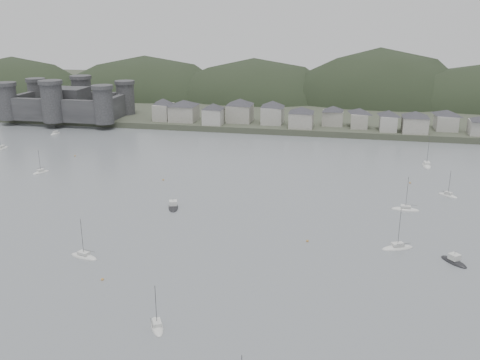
# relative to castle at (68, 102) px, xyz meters

# --- Properties ---
(ground) EXTENTS (900.00, 900.00, 0.00)m
(ground) POSITION_rel_castle_xyz_m (120.00, -179.80, -10.96)
(ground) COLOR slate
(ground) RESTS_ON ground
(far_shore_land) EXTENTS (900.00, 250.00, 3.00)m
(far_shore_land) POSITION_rel_castle_xyz_m (120.00, 115.20, -9.46)
(far_shore_land) COLOR #383D2D
(far_shore_land) RESTS_ON ground
(forested_ridge) EXTENTS (851.55, 103.94, 102.57)m
(forested_ridge) POSITION_rel_castle_xyz_m (124.83, 89.60, -22.25)
(forested_ridge) COLOR black
(forested_ridge) RESTS_ON ground
(castle) EXTENTS (66.00, 43.00, 20.00)m
(castle) POSITION_rel_castle_xyz_m (0.00, 0.00, 0.00)
(castle) COLOR #303032
(castle) RESTS_ON far_shore_land
(waterfront_town) EXTENTS (451.48, 28.46, 12.92)m
(waterfront_town) POSITION_rel_castle_xyz_m (170.59, 3.54, -2.30)
(waterfront_town) COLOR gray
(waterfront_town) RESTS_ON far_shore_land
(sailboat_lead) EXTENTS (8.37, 4.47, 10.93)m
(sailboat_lead) POSITION_rel_castle_xyz_m (91.29, -156.60, -10.79)
(sailboat_lead) COLOR silver
(sailboat_lead) RESTS_ON ground
(moored_fleet) EXTENTS (245.94, 177.11, 13.29)m
(moored_fleet) POSITION_rel_castle_xyz_m (99.77, -122.37, -10.79)
(moored_fleet) COLOR silver
(moored_fleet) RESTS_ON ground
(motor_launch_near) EXTENTS (6.89, 7.67, 3.83)m
(motor_launch_near) POSITION_rel_castle_xyz_m (180.81, -140.60, -10.67)
(motor_launch_near) COLOR black
(motor_launch_near) RESTS_ON ground
(motor_launch_far) EXTENTS (5.62, 8.96, 4.00)m
(motor_launch_far) POSITION_rel_castle_xyz_m (101.65, -118.73, -10.68)
(motor_launch_far) COLOR black
(motor_launch_far) RESTS_ON ground
(mooring_buoys) EXTENTS (175.55, 126.07, 0.70)m
(mooring_buoys) POSITION_rel_castle_xyz_m (119.98, -127.37, -10.81)
(mooring_buoys) COLOR #BA843E
(mooring_buoys) RESTS_ON ground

